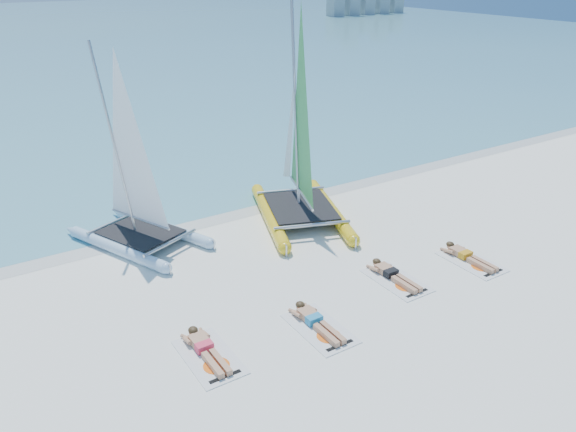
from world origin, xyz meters
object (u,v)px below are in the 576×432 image
Objects in this scene: towel_a at (209,357)px; towel_d at (471,262)px; sunbather_b at (315,320)px; sunbather_d at (466,255)px; catamaran_yellow at (297,149)px; sunbather_a at (205,348)px; towel_c at (397,280)px; towel_b at (320,328)px; catamaran_blue at (133,187)px; sunbather_c at (392,274)px.

towel_d is at bearing -1.18° from towel_a.
sunbather_d is at bearing 2.91° from sunbather_b.
catamaran_yellow is 7.97m from sunbather_a.
towel_d is at bearing -8.50° from towel_c.
sunbather_d is at bearing 4.94° from towel_b.
sunbather_d is at bearing -61.70° from catamaran_blue.
catamaran_blue is at bearing 107.86° from sunbather_b.
towel_a is 5.52m from sunbather_c.
sunbather_b is (0.00, 0.19, 0.11)m from towel_b.
catamaran_blue is at bearing 84.79° from towel_a.
sunbather_a is (0.00, 0.19, 0.11)m from towel_a.
sunbather_b is at bearing -94.89° from catamaran_blue.
towel_c is (5.50, 0.01, -0.11)m from sunbather_a.
sunbather_c reaches higher than towel_c.
towel_a is at bearing -117.95° from catamaran_blue.
towel_a is (-5.73, -5.33, -2.20)m from catamaran_yellow.
towel_b is at bearing -99.01° from catamaran_yellow.
towel_a is 7.96m from sunbather_d.
catamaran_yellow reaches higher than towel_a.
sunbather_d is at bearing -4.08° from towel_c.
sunbather_d is (2.46, -0.18, 0.11)m from towel_c.
towel_c is 2.49m from towel_d.
towel_b is at bearing -177.09° from towel_d.
towel_d is at bearing 0.87° from sunbather_b.
catamaran_yellow is at bearing 87.40° from sunbather_c.
sunbather_b reaches higher than towel_d.
sunbather_b and sunbather_c have the same top height.
sunbather_a is 1.00× the size of sunbather_d.
towel_b is at bearing -13.79° from sunbather_a.
sunbather_a is at bearing 177.44° from towel_d.
sunbather_c is (2.93, 0.64, 0.00)m from sunbather_b.
sunbather_b is 0.93× the size of towel_c.
towel_a is 7.96m from towel_d.
catamaran_blue reaches higher than towel_d.
sunbather_c reaches higher than towel_d.
towel_a is 1.07× the size of sunbather_a.
towel_d is (5.39, 0.27, 0.00)m from towel_b.
sunbather_a is at bearing 166.21° from towel_b.
catamaran_blue is at bearing 131.36° from sunbather_c.
catamaran_yellow is 4.07× the size of sunbather_b.
catamaran_yellow is at bearing -30.38° from catamaran_blue.
towel_a is 1.00× the size of towel_d.
sunbather_b is (-3.16, -5.57, -2.09)m from catamaran_yellow.
sunbather_c is (2.93, 0.83, 0.11)m from towel_b.
catamaran_yellow is at bearing 61.29° from towel_b.
towel_a is 1.07× the size of sunbather_d.
towel_d is at bearing -62.59° from catamaran_blue.
towel_d is (2.46, -0.56, -0.11)m from sunbather_c.
towel_b is 5.41m from sunbather_d.
catamaran_yellow is at bearing 42.93° from towel_a.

